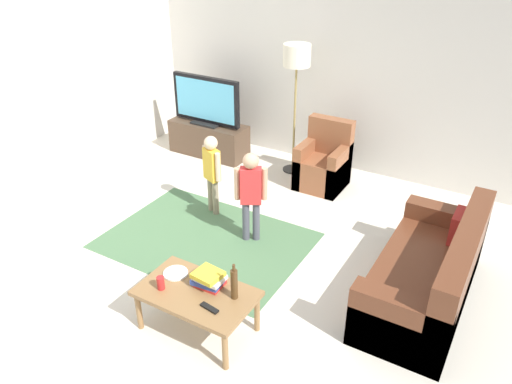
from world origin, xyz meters
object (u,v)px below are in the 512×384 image
armchair (324,165)px  coffee_table (197,296)px  child_near_tv (212,168)px  book_stack (209,279)px  tv_remote (209,308)px  tv_stand (209,139)px  soda_can (161,283)px  bottle (234,284)px  plate (176,273)px  tv (206,101)px  child_center (251,189)px  couch (432,277)px  floor_lamp (297,63)px

armchair → coffee_table: bearing=-87.0°
child_near_tv → book_stack: (1.08, -1.60, -0.11)m
armchair → tv_remote: size_ratio=5.29×
tv_stand → soda_can: soda_can is taller
bottle → child_near_tv: bearing=129.8°
plate → tv: bearing=120.6°
tv_stand → plate: bearing=-59.5°
child_center → child_near_tv: bearing=158.4°
book_stack → soda_can: book_stack is taller
couch → tv_remote: 2.08m
tv_stand → couch: 4.09m
book_stack → tv_stand: bearing=125.3°
child_center → coffee_table: (0.33, -1.44, -0.27)m
floor_lamp → coffee_table: size_ratio=1.78×
couch → coffee_table: size_ratio=1.80×
tv_remote → soda_can: 0.50m
tv → child_near_tv: size_ratio=1.10×
child_center → bottle: bearing=-64.3°
couch → plate: bearing=-146.7°
tv_stand → book_stack: book_stack is taller
tv → child_center: 2.39m
floor_lamp → bottle: (1.04, -3.15, -0.98)m
floor_lamp → bottle: bearing=-71.8°
tv_stand → bottle: bottle is taller
armchair → tv_remote: armchair is taller
tv → floor_lamp: size_ratio=0.62×
child_near_tv → coffee_table: child_near_tv is taller
child_center → coffee_table: size_ratio=1.06×
child_near_tv → coffee_table: size_ratio=1.00×
armchair → book_stack: armchair is taller
floor_lamp → coffee_table: floor_lamp is taller
child_center → tv_stand: bearing=136.4°
armchair → book_stack: (0.21, -2.94, 0.20)m
tv_stand → coffee_table: (2.06, -3.10, 0.13)m
coffee_table → book_stack: book_stack is taller
tv_remote → bottle: bearing=73.8°
floor_lamp → book_stack: (0.76, -3.13, -1.05)m
tv → armchair: 1.98m
child_near_tv → soda_can: (0.75, -1.84, -0.12)m
child_center → book_stack: (0.37, -1.32, -0.14)m
armchair → tv: bearing=179.4°
child_center → couch: bearing=-1.7°
floor_lamp → child_near_tv: (-0.31, -1.53, -0.94)m
bottle → plate: bearing=-180.0°
floor_lamp → soda_can: bearing=-82.6°
floor_lamp → tv_remote: (0.94, -3.37, -1.11)m
child_center → soda_can: size_ratio=8.82×
couch → coffee_table: 2.16m
child_center → bottle: 1.49m
coffee_table → tv_remote: tv_remote is taller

